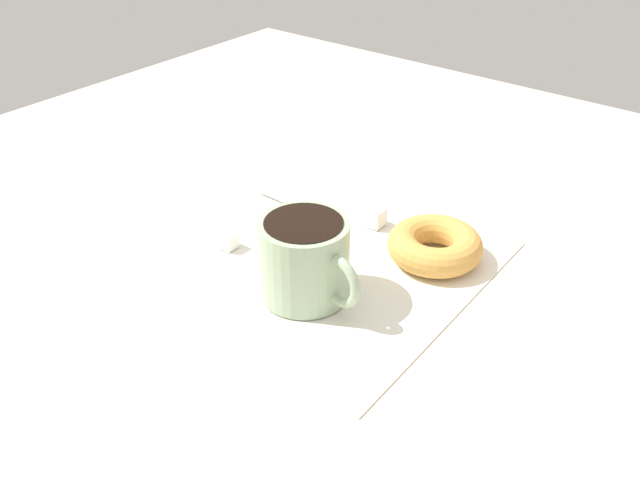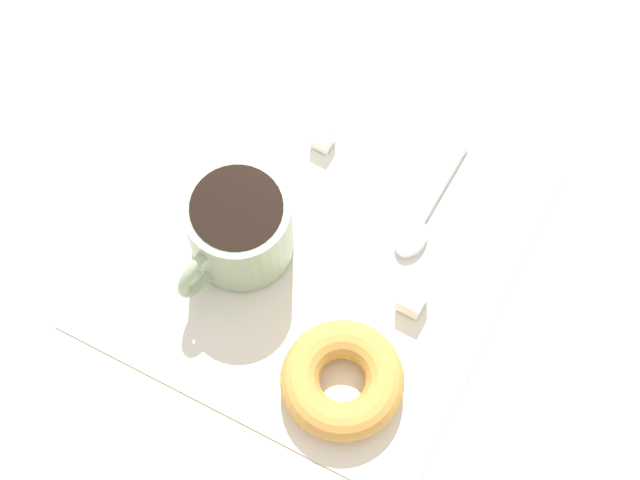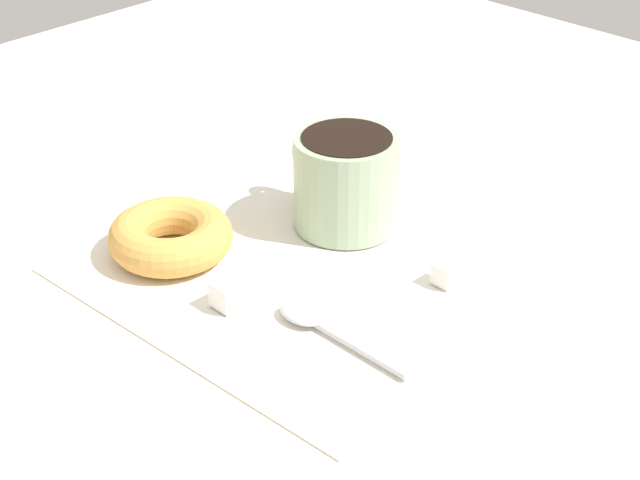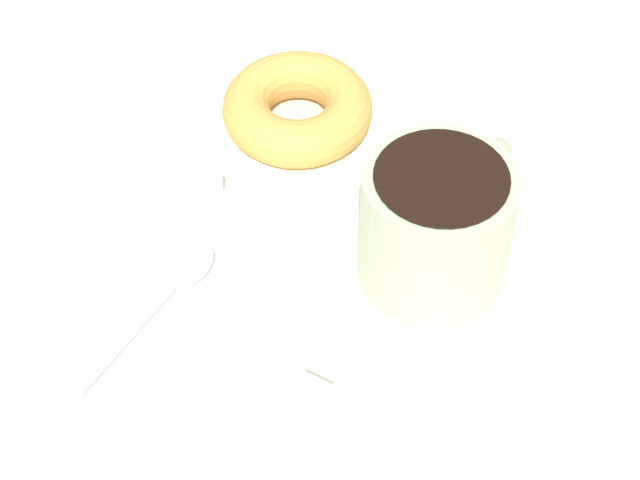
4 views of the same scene
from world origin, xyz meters
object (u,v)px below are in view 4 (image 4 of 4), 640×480
object	(u,v)px
sugar_cube	(311,399)
sugar_cube_extra	(200,188)
donut	(297,108)
spoon	(174,282)
coffee_cup	(438,222)

from	to	relation	value
sugar_cube	sugar_cube_extra	distance (cm)	15.97
donut	sugar_cube_extra	bearing A→B (deg)	-11.68
spoon	sugar_cube_extra	bearing A→B (deg)	-158.60
donut	spoon	xyz separation A→B (cm)	(14.68, 0.73, -1.11)
donut	spoon	distance (cm)	14.73
sugar_cube	sugar_cube_extra	xyz separation A→B (cm)	(-9.22, -13.04, 0.16)
coffee_cup	spoon	xyz separation A→B (cm)	(8.42, -11.91, -3.57)
coffee_cup	sugar_cube_extra	xyz separation A→B (cm)	(2.13, -14.37, -3.01)
coffee_cup	sugar_cube_extra	size ratio (longest dim) A/B	5.85
donut	sugar_cube_extra	world-z (taller)	donut
spoon	sugar_cube_extra	distance (cm)	6.78
donut	sugar_cube	xyz separation A→B (cm)	(17.61, 11.31, -0.71)
coffee_cup	spoon	size ratio (longest dim) A/B	0.98
sugar_cube_extra	sugar_cube	bearing A→B (deg)	54.72
donut	sugar_cube_extra	xyz separation A→B (cm)	(8.39, -1.73, -0.55)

